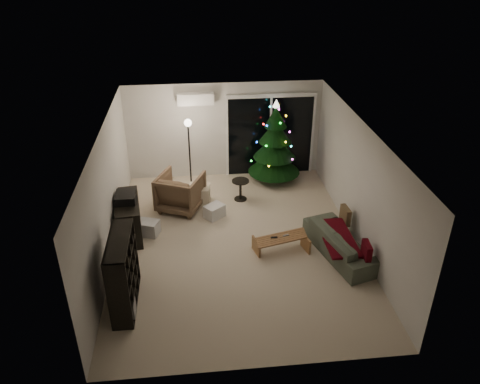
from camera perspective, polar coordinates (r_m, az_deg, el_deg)
The scene contains 18 objects.
room at distance 10.67m, azimuth 1.23°, elevation 3.00°, with size 6.50×7.51×2.60m.
bookshelf at distance 8.27m, azimuth -15.20°, elevation -9.50°, with size 0.34×1.34×1.34m, color black, non-canonical shape.
media_cabinet at distance 10.20m, azimuth -13.44°, elevation -3.06°, with size 0.49×1.31×0.82m, color black.
stereo at distance 9.95m, azimuth -13.76°, elevation -0.62°, with size 0.41×0.49×0.17m, color black.
armchair at distance 10.92m, azimuth -7.26°, elevation 0.04°, with size 0.95×0.97×0.88m, color brown.
ottoman at distance 11.22m, azimuth -4.96°, elevation -0.30°, with size 0.49×0.49×0.44m, color beige.
cardboard_box_a at distance 10.24m, azimuth -11.11°, elevation -4.31°, with size 0.44×0.33×0.31m, color silver.
cardboard_box_b at distance 10.66m, azimuth -3.14°, elevation -2.35°, with size 0.43×0.32×0.30m, color silver.
side_table at distance 11.30m, azimuth 0.06°, elevation 0.26°, with size 0.41×0.41×0.52m, color black.
floor_lamp at distance 11.37m, azimuth -6.13°, elevation 4.10°, with size 0.30×0.30×1.88m, color black.
sofa at distance 9.60m, azimuth 12.30°, elevation -6.04°, with size 1.90×0.74×0.55m, color #3A4733.
sofa_throw at distance 9.50m, azimuth 11.80°, elevation -5.47°, with size 0.59×1.37×0.05m, color #410412.
cushion_a at distance 10.07m, azimuth 12.72°, elevation -2.79°, with size 0.11×0.36×0.36m, color brown.
cushion_b at distance 9.06m, azimuth 15.16°, elevation -7.05°, with size 0.11×0.36×0.36m, color #410412.
coffee_table at distance 9.55m, azimuth 5.03°, elevation -6.37°, with size 1.08×0.38×0.34m, color #A5703D, non-canonical shape.
remote_a at distance 9.43m, azimuth 4.17°, elevation -5.54°, with size 0.13×0.04×0.02m, color black.
remote_b at distance 9.51m, azimuth 5.61°, elevation -5.27°, with size 0.13×0.04×0.02m, color slate.
christmas_tree at distance 11.92m, azimuth 4.28°, elevation 6.16°, with size 1.35×1.35×2.17m, color black.
Camera 1 is at (-0.78, -8.04, 5.65)m, focal length 35.00 mm.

